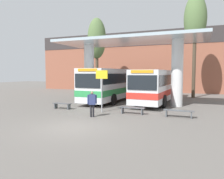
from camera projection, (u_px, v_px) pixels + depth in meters
The scene contains 13 objects.
ground_plane at pixel (74, 127), 11.25m from camera, with size 100.00×100.00×0.00m, color #605B56.
townhouse_backdrop at pixel (157, 56), 31.98m from camera, with size 40.00×0.58×9.04m.
station_canopy at pixel (130, 53), 19.73m from camera, with size 13.33×5.37×5.84m.
transit_bus_left_bay at pixel (117, 83), 23.13m from camera, with size 2.97×12.51×3.19m.
transit_bus_center_bay at pixel (159, 84), 21.16m from camera, with size 3.00×11.55×3.06m.
waiting_bench_near_pillar at pixel (62, 105), 17.06m from camera, with size 1.53×0.44×0.46m.
waiting_bench_mid_platform at pixel (132, 109), 14.92m from camera, with size 1.75×0.44×0.46m.
waiting_bench_far_platform at pixel (179, 112), 13.78m from camera, with size 1.89×0.44×0.46m.
info_sign_platform at pixel (102, 82), 15.55m from camera, with size 0.90×0.09×3.00m.
pedestrian_waiting at pixel (92, 101), 13.85m from camera, with size 0.58×0.41×1.65m.
poplar_tree_behind_left at pixel (97, 39), 28.86m from camera, with size 2.43×2.43×10.07m.
poplar_tree_behind_right at pixel (195, 20), 24.17m from camera, with size 2.45×2.45×11.53m.
parked_car_street at pixel (126, 86), 30.62m from camera, with size 4.61×2.26×2.09m.
Camera 1 is at (5.98, -9.52, 2.80)m, focal length 35.00 mm.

